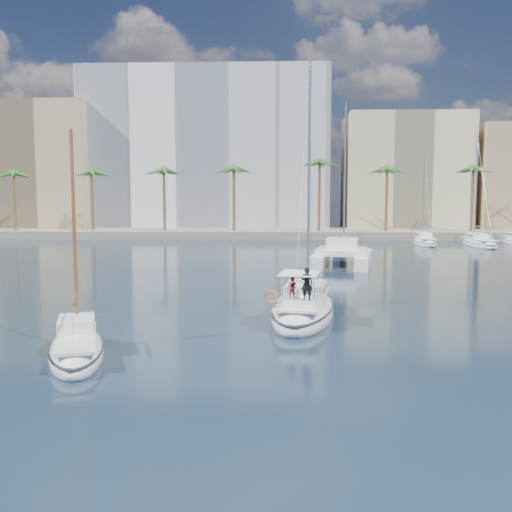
{
  "coord_description": "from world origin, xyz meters",
  "views": [
    {
      "loc": [
        0.43,
        -29.29,
        6.46
      ],
      "look_at": [
        -0.74,
        1.5,
        3.21
      ],
      "focal_mm": 40.0,
      "sensor_mm": 36.0,
      "label": 1
    }
  ],
  "objects": [
    {
      "name": "palm_centre",
      "position": [
        0.0,
        57.0,
        10.28
      ],
      "size": [
        3.6,
        3.6,
        12.3
      ],
      "color": "brown",
      "rests_on": "ground"
    },
    {
      "name": "small_sloop",
      "position": [
        -7.64,
        -7.17,
        0.38
      ],
      "size": [
        4.08,
        7.1,
        9.74
      ],
      "rotation": [
        0.0,
        0.0,
        0.31
      ],
      "color": "white",
      "rests_on": "ground"
    },
    {
      "name": "quay",
      "position": [
        0.0,
        61.0,
        0.6
      ],
      "size": [
        120.0,
        14.0,
        1.2
      ],
      "primitive_type": "cube",
      "color": "gray",
      "rests_on": "ground"
    },
    {
      "name": "catamaran",
      "position": [
        6.54,
        24.53,
        1.1
      ],
      "size": [
        6.98,
        11.09,
        15.24
      ],
      "rotation": [
        0.0,
        0.0,
        -0.19
      ],
      "color": "white",
      "rests_on": "ground"
    },
    {
      "name": "palm_right",
      "position": [
        34.0,
        57.0,
        10.28
      ],
      "size": [
        3.6,
        3.6,
        12.3
      ],
      "color": "brown",
      "rests_on": "ground"
    },
    {
      "name": "building_beige",
      "position": [
        22.0,
        70.0,
        10.0
      ],
      "size": [
        20.0,
        14.0,
        20.0
      ],
      "primitive_type": "cube",
      "color": "beige",
      "rests_on": "ground"
    },
    {
      "name": "ground",
      "position": [
        0.0,
        0.0,
        0.0
      ],
      "size": [
        160.0,
        160.0,
        0.0
      ],
      "primitive_type": "plane",
      "color": "black",
      "rests_on": "ground"
    },
    {
      "name": "seagull",
      "position": [
        1.67,
        7.38,
        0.82
      ],
      "size": [
        1.19,
        0.51,
        0.22
      ],
      "color": "silver",
      "rests_on": "ground"
    },
    {
      "name": "palm_left",
      "position": [
        -34.0,
        57.0,
        10.28
      ],
      "size": [
        3.6,
        3.6,
        12.3
      ],
      "color": "brown",
      "rests_on": "ground"
    },
    {
      "name": "main_sloop",
      "position": [
        1.84,
        0.68,
        0.48
      ],
      "size": [
        4.62,
        10.2,
        14.61
      ],
      "rotation": [
        0.0,
        0.0,
        -0.16
      ],
      "color": "white",
      "rests_on": "ground"
    },
    {
      "name": "moored_yacht_b",
      "position": [
        26.5,
        45.0,
        0.0
      ],
      "size": [
        3.32,
        10.83,
        13.72
      ],
      "primitive_type": null,
      "rotation": [
        0.0,
        0.0,
        -0.02
      ],
      "color": "white",
      "rests_on": "ground"
    },
    {
      "name": "building_tan_left",
      "position": [
        -42.0,
        69.0,
        11.0
      ],
      "size": [
        22.0,
        14.0,
        22.0
      ],
      "primitive_type": "cube",
      "color": "tan",
      "rests_on": "ground"
    },
    {
      "name": "moored_yacht_a",
      "position": [
        20.0,
        47.0,
        0.0
      ],
      "size": [
        3.37,
        9.52,
        11.9
      ],
      "primitive_type": null,
      "rotation": [
        0.0,
        0.0,
        -0.07
      ],
      "color": "white",
      "rests_on": "ground"
    },
    {
      "name": "building_modern",
      "position": [
        -12.0,
        73.0,
        14.0
      ],
      "size": [
        42.0,
        16.0,
        28.0
      ],
      "primitive_type": "cube",
      "color": "white",
      "rests_on": "ground"
    }
  ]
}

